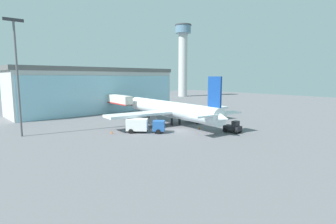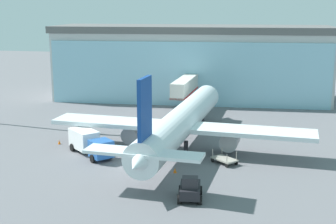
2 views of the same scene
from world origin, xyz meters
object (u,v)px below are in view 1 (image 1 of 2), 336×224
baggage_cart (202,122)px  pushback_tug (233,128)px  control_tower (183,55)px  safety_cone_wingtip (112,132)px  safety_cone_nose (199,128)px  apron_light_mast (17,69)px  jet_bridge (117,100)px  catering_truck (144,125)px  airplane (171,110)px

baggage_cart → pushback_tug: 10.65m
control_tower → safety_cone_wingtip: control_tower is taller
baggage_cart → safety_cone_nose: bearing=-99.5°
baggage_cart → pushback_tug: size_ratio=0.93×
safety_cone_wingtip → apron_light_mast: bearing=149.7°
baggage_cart → safety_cone_nose: (-4.78, -3.94, -0.23)m
baggage_cart → safety_cone_wingtip: (-20.90, 3.39, -0.23)m
jet_bridge → baggage_cart: bearing=-159.6°
catering_truck → baggage_cart: catering_truck is taller
airplane → baggage_cart: bearing=-124.3°
safety_cone_nose → safety_cone_wingtip: bearing=155.5°
baggage_cart → airplane: bearing=-177.4°
catering_truck → safety_cone_wingtip: bearing=-168.9°
catering_truck → pushback_tug: size_ratio=2.02×
airplane → catering_truck: (-10.08, -4.22, -1.83)m
catering_truck → safety_cone_nose: 11.72m
airplane → pushback_tug: size_ratio=10.49×
jet_bridge → pushback_tug: 36.37m
jet_bridge → baggage_cart: size_ratio=4.71×
pushback_tug → safety_cone_nose: (-2.57, 6.47, -0.70)m
jet_bridge → apron_light_mast: apron_light_mast is taller
safety_cone_wingtip → control_tower: bearing=40.3°
airplane → jet_bridge: bearing=11.3°
jet_bridge → airplane: bearing=-170.4°
airplane → safety_cone_nose: (0.81, -8.37, -3.03)m
control_tower → safety_cone_wingtip: (-75.74, -64.18, -22.56)m
apron_light_mast → pushback_tug: bearing=-33.9°
safety_cone_nose → pushback_tug: bearing=-68.3°
control_tower → baggage_cart: control_tower is taller
control_tower → safety_cone_nose: 95.80m
jet_bridge → safety_cone_nose: 29.72m
catering_truck → baggage_cart: (15.67, -0.21, -0.97)m
jet_bridge → safety_cone_wingtip: size_ratio=27.06×
pushback_tug → safety_cone_wingtip: 23.25m
jet_bridge → pushback_tug: size_ratio=4.38×
apron_light_mast → baggage_cart: 38.30m
airplane → pushback_tug: bearing=-163.1°
jet_bridge → catering_truck: 26.32m
catering_truck → safety_cone_nose: (10.89, -4.15, -1.19)m
control_tower → catering_truck: size_ratio=5.64×
control_tower → pushback_tug: (-57.04, -77.98, -21.86)m
apron_light_mast → pushback_tug: apron_light_mast is taller
apron_light_mast → airplane: size_ratio=0.58×
pushback_tug → safety_cone_wingtip: pushback_tug is taller
jet_bridge → airplane: 21.07m
jet_bridge → safety_cone_wingtip: 25.62m
control_tower → jet_bridge: bearing=-146.2°
apron_light_mast → airplane: bearing=-13.5°
pushback_tug → apron_light_mast: bearing=49.1°
airplane → control_tower: bearing=-39.7°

